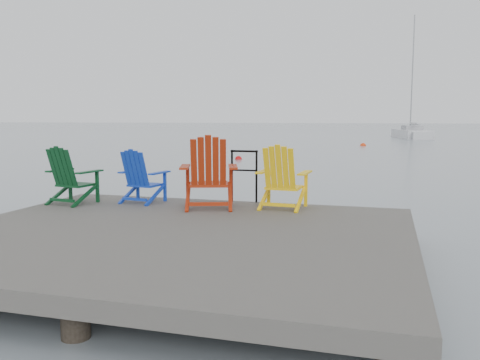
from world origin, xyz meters
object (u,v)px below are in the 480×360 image
(chair_yellow, at_px, (282,177))
(buoy_d, at_px, (363,146))
(chair_green, at_px, (70,176))
(sailboat_near, at_px, (411,134))
(buoy_b, at_px, (238,159))
(chair_blue, at_px, (141,176))
(chair_red, at_px, (209,173))
(handrail, at_px, (244,171))

(chair_yellow, xyz_separation_m, buoy_d, (-0.03, 29.12, -1.01))
(chair_green, relative_size, sailboat_near, 0.08)
(buoy_b, bearing_deg, chair_blue, -79.85)
(sailboat_near, relative_size, buoy_d, 30.67)
(chair_red, distance_m, buoy_d, 29.45)
(chair_blue, height_order, chair_red, chair_red)
(chair_green, bearing_deg, chair_blue, 30.23)
(sailboat_near, bearing_deg, buoy_d, -112.17)
(sailboat_near, distance_m, buoy_d, 17.38)
(buoy_b, bearing_deg, chair_red, -75.39)
(chair_yellow, distance_m, buoy_d, 29.14)
(sailboat_near, bearing_deg, chair_yellow, -103.95)
(chair_yellow, height_order, buoy_d, chair_yellow)
(chair_red, relative_size, chair_yellow, 1.14)
(sailboat_near, distance_m, buoy_b, 32.18)
(sailboat_near, height_order, buoy_d, sailboat_near)
(buoy_b, bearing_deg, sailboat_near, 73.65)
(handrail, height_order, buoy_d, handrail)
(sailboat_near, bearing_deg, handrail, -104.96)
(chair_yellow, relative_size, buoy_b, 3.00)
(chair_yellow, distance_m, sailboat_near, 46.22)
(sailboat_near, relative_size, buoy_b, 36.87)
(chair_red, bearing_deg, sailboat_near, 65.33)
(buoy_b, distance_m, buoy_d, 14.86)
(handrail, distance_m, buoy_d, 28.66)
(handrail, distance_m, chair_green, 2.94)
(handrail, xyz_separation_m, buoy_b, (-4.40, 14.69, -1.04))
(chair_blue, distance_m, buoy_b, 15.54)
(chair_yellow, relative_size, sailboat_near, 0.08)
(chair_blue, bearing_deg, buoy_b, 107.69)
(chair_red, relative_size, buoy_b, 3.42)
(chair_red, bearing_deg, buoy_d, 69.37)
(chair_red, height_order, sailboat_near, sailboat_near)
(chair_blue, distance_m, sailboat_near, 46.58)
(chair_green, xyz_separation_m, chair_red, (2.39, 0.25, 0.10))
(chair_green, distance_m, buoy_d, 29.88)
(chair_green, distance_m, chair_yellow, 3.57)
(chair_red, bearing_deg, chair_green, 167.46)
(chair_red, xyz_separation_m, buoy_b, (-4.03, 15.46, -1.08))
(handrail, bearing_deg, buoy_b, 106.68)
(chair_green, xyz_separation_m, chair_yellow, (3.53, 0.54, 0.03))
(sailboat_near, xyz_separation_m, buoy_b, (-9.06, -30.88, -0.35))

